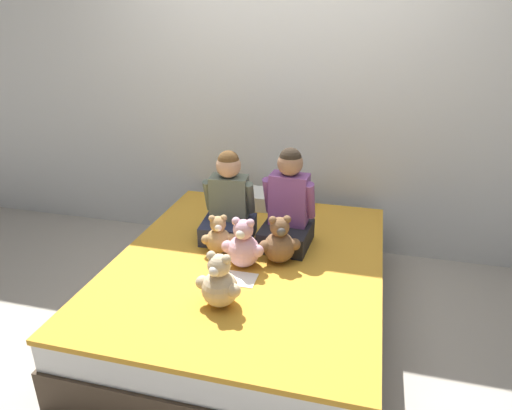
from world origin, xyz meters
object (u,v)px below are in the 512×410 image
(child_on_left, at_px, (229,204))
(sign_card, at_px, (237,278))
(teddy_bear_at_foot_of_bed, at_px, (219,283))
(bed, at_px, (249,289))
(teddy_bear_held_by_left_child, at_px, (218,237))
(child_on_right, at_px, (288,207))
(teddy_bear_between_children, at_px, (243,246))
(teddy_bear_held_by_right_child, at_px, (279,243))
(pillow_at_headboard, at_px, (277,200))

(child_on_left, distance_m, sign_card, 0.58)
(teddy_bear_at_foot_of_bed, bearing_deg, bed, 98.19)
(child_on_left, bearing_deg, teddy_bear_at_foot_of_bed, -81.15)
(teddy_bear_held_by_left_child, bearing_deg, sign_card, -73.29)
(child_on_right, bearing_deg, teddy_bear_between_children, -115.52)
(teddy_bear_held_by_left_child, xyz_separation_m, sign_card, (0.20, -0.27, -0.10))
(child_on_left, bearing_deg, teddy_bear_held_by_right_child, -37.03)
(pillow_at_headboard, relative_size, sign_card, 2.43)
(bed, xyz_separation_m, teddy_bear_between_children, (-0.01, -0.08, 0.35))
(bed, height_order, pillow_at_headboard, pillow_at_headboard)
(child_on_left, xyz_separation_m, child_on_right, (0.39, 0.00, 0.02))
(teddy_bear_held_by_right_child, xyz_separation_m, pillow_at_headboard, (-0.19, 0.80, -0.07))
(bed, xyz_separation_m, teddy_bear_held_by_left_child, (-0.20, 0.03, 0.32))
(child_on_right, xyz_separation_m, teddy_bear_between_children, (-0.19, -0.34, -0.12))
(teddy_bear_between_children, height_order, pillow_at_headboard, teddy_bear_between_children)
(bed, relative_size, teddy_bear_held_by_left_child, 7.74)
(bed, distance_m, teddy_bear_at_foot_of_bed, 0.59)
(teddy_bear_held_by_left_child, bearing_deg, teddy_bear_between_children, -50.65)
(bed, distance_m, child_on_right, 0.57)
(teddy_bear_held_by_right_child, bearing_deg, sign_card, -148.48)
(bed, xyz_separation_m, pillow_at_headboard, (0.00, 0.82, 0.27))
(teddy_bear_held_by_left_child, height_order, pillow_at_headboard, teddy_bear_held_by_left_child)
(teddy_bear_between_children, relative_size, pillow_at_headboard, 0.60)
(teddy_bear_at_foot_of_bed, relative_size, pillow_at_headboard, 0.59)
(child_on_right, relative_size, teddy_bear_held_by_left_child, 2.49)
(teddy_bear_held_by_left_child, distance_m, teddy_bear_between_children, 0.22)
(teddy_bear_held_by_right_child, height_order, pillow_at_headboard, teddy_bear_held_by_right_child)
(pillow_at_headboard, distance_m, sign_card, 1.05)
(sign_card, bearing_deg, child_on_right, 69.00)
(child_on_left, xyz_separation_m, teddy_bear_held_by_left_child, (0.00, -0.23, -0.13))
(bed, distance_m, pillow_at_headboard, 0.86)
(teddy_bear_between_children, relative_size, sign_card, 1.46)
(teddy_bear_between_children, xyz_separation_m, teddy_bear_at_foot_of_bed, (-0.01, -0.40, -0.00))
(teddy_bear_between_children, distance_m, sign_card, 0.20)
(bed, bearing_deg, teddy_bear_held_by_right_child, 5.73)
(teddy_bear_held_by_left_child, bearing_deg, pillow_at_headboard, 55.87)
(pillow_at_headboard, bearing_deg, teddy_bear_held_by_right_child, -76.95)
(teddy_bear_held_by_left_child, bearing_deg, teddy_bear_at_foot_of_bed, -90.41)
(bed, height_order, teddy_bear_held_by_right_child, teddy_bear_held_by_right_child)
(bed, xyz_separation_m, child_on_left, (-0.20, 0.26, 0.45))
(sign_card, bearing_deg, teddy_bear_held_by_left_child, 126.56)
(teddy_bear_at_foot_of_bed, xyz_separation_m, pillow_at_headboard, (0.02, 1.30, -0.07))
(child_on_left, relative_size, teddy_bear_held_by_left_child, 2.31)
(teddy_bear_held_by_left_child, xyz_separation_m, teddy_bear_at_foot_of_bed, (0.18, -0.52, 0.02))
(teddy_bear_held_by_left_child, relative_size, sign_card, 1.21)
(child_on_left, height_order, teddy_bear_held_by_right_child, child_on_left)
(child_on_right, xyz_separation_m, teddy_bear_held_by_left_child, (-0.39, -0.23, -0.14))
(child_on_left, bearing_deg, pillow_at_headboard, 64.86)
(child_on_left, bearing_deg, sign_card, -73.08)
(child_on_right, height_order, sign_card, child_on_right)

